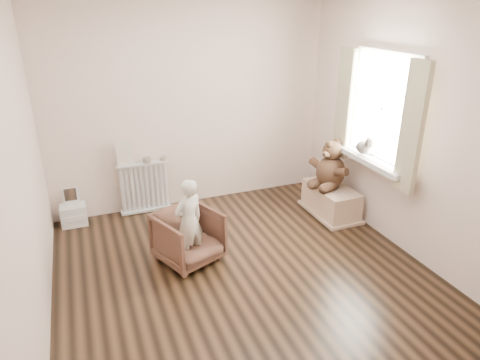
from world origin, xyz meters
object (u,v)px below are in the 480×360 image
object	(u,v)px
armchair	(189,237)
toy_bench	(331,199)
child	(189,222)
teddy_bear	(331,164)
toy_vanity	(72,204)
plush_cat	(364,146)
radiator	(144,184)

from	to	relation	value
armchair	toy_bench	bearing A→B (deg)	-10.91
armchair	child	distance (m)	0.21
armchair	teddy_bear	size ratio (longest dim) A/B	1.00
toy_bench	toy_vanity	bearing A→B (deg)	164.15
armchair	toy_bench	xyz separation A→B (m)	(1.96, 0.39, -0.07)
teddy_bear	plush_cat	size ratio (longest dim) A/B	2.22
toy_bench	armchair	bearing A→B (deg)	-168.88
armchair	child	world-z (taller)	child
toy_vanity	plush_cat	bearing A→B (deg)	-20.93
child	teddy_bear	distance (m)	2.02
child	toy_bench	size ratio (longest dim) A/B	1.17
radiator	child	bearing A→B (deg)	-80.23
toy_vanity	plush_cat	xyz separation A→B (m)	(3.21, -1.23, 0.72)
plush_cat	radiator	bearing A→B (deg)	130.37
armchair	toy_vanity	bearing A→B (deg)	109.31
armchair	teddy_bear	bearing A→B (deg)	-9.75
toy_vanity	child	distance (m)	1.72
radiator	teddy_bear	xyz separation A→B (m)	(2.18, -0.86, 0.28)
armchair	teddy_bear	distance (m)	2.04
child	toy_bench	xyz separation A→B (m)	(1.96, 0.44, -0.28)
radiator	toy_vanity	bearing A→B (deg)	-178.04
toy_vanity	plush_cat	size ratio (longest dim) A/B	1.73
toy_bench	teddy_bear	world-z (taller)	teddy_bear
toy_vanity	child	world-z (taller)	child
radiator	armchair	size ratio (longest dim) A/B	1.12
child	teddy_bear	xyz separation A→B (m)	(1.95, 0.47, 0.19)
child	toy_bench	bearing A→B (deg)	170.49
toy_vanity	armchair	world-z (taller)	armchair
child	plush_cat	world-z (taller)	plush_cat
child	toy_bench	distance (m)	2.03
toy_vanity	armchair	size ratio (longest dim) A/B	0.78
toy_vanity	toy_bench	size ratio (longest dim) A/B	0.60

